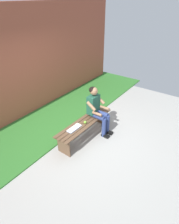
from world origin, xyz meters
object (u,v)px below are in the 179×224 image
at_px(apple, 85,122).
at_px(book_open, 74,128).
at_px(bench_near, 85,126).
at_px(person_seated, 97,109).

xyz_separation_m(apple, book_open, (0.32, -0.08, -0.03)).
relative_size(bench_near, apple, 24.75).
distance_m(apple, book_open, 0.33).
bearing_deg(book_open, person_seated, 171.20).
relative_size(bench_near, person_seated, 1.43).
bearing_deg(bench_near, book_open, -5.35).
relative_size(apple, book_open, 0.18).
relative_size(person_seated, book_open, 3.09).
relative_size(bench_near, book_open, 4.40).
distance_m(bench_near, person_seated, 0.54).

